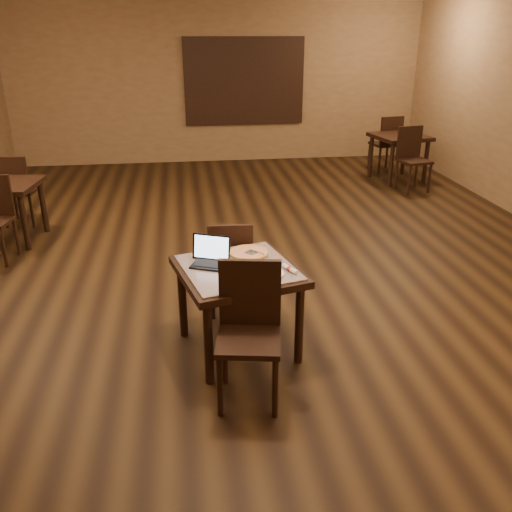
{
  "coord_description": "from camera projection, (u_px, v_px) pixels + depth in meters",
  "views": [
    {
      "loc": [
        -0.78,
        -6.0,
        2.56
      ],
      "look_at": [
        -0.23,
        -2.04,
        0.85
      ],
      "focal_mm": 38.0,
      "sensor_mm": 36.0,
      "label": 1
    }
  ],
  "objects": [
    {
      "name": "spatula",
      "position": [
        251.0,
        252.0,
        4.57
      ],
      "size": [
        0.21,
        0.22,
        0.01
      ],
      "primitive_type": "cube",
      "rotation": [
        0.0,
        0.0,
        0.73
      ],
      "color": "silver",
      "rests_on": "pizza_whole"
    },
    {
      "name": "wall_back",
      "position": [
        219.0,
        84.0,
        10.54
      ],
      "size": [
        8.0,
        0.02,
        3.0
      ],
      "primitive_type": "cube",
      "color": "olive",
      "rests_on": "ground"
    },
    {
      "name": "ground",
      "position": [
        252.0,
        254.0,
        6.57
      ],
      "size": [
        10.0,
        10.0,
        0.0
      ],
      "primitive_type": "plane",
      "color": "black",
      "rests_on": "ground"
    },
    {
      "name": "other_table_a_chair_far",
      "position": [
        387.0,
        141.0,
        10.05
      ],
      "size": [
        0.53,
        0.53,
        1.04
      ],
      "rotation": [
        0.0,
        0.0,
        3.33
      ],
      "color": "black",
      "rests_on": "ground"
    },
    {
      "name": "chair_main_near",
      "position": [
        249.0,
        324.0,
        3.88
      ],
      "size": [
        0.52,
        0.52,
        1.04
      ],
      "rotation": [
        0.0,
        0.0,
        -0.18
      ],
      "color": "black",
      "rests_on": "ground"
    },
    {
      "name": "tiled_table",
      "position": [
        238.0,
        278.0,
        4.41
      ],
      "size": [
        1.12,
        1.12,
        0.76
      ],
      "rotation": [
        0.0,
        0.0,
        0.25
      ],
      "color": "black",
      "rests_on": "ground"
    },
    {
      "name": "laptop",
      "position": [
        212.0,
        257.0,
        4.41
      ],
      "size": [
        0.38,
        0.36,
        0.22
      ],
      "rotation": [
        0.0,
        0.0,
        -0.4
      ],
      "color": "black",
      "rests_on": "tiled_table"
    },
    {
      "name": "other_table_b",
      "position": [
        5.0,
        193.0,
        6.75
      ],
      "size": [
        0.91,
        0.91,
        0.76
      ],
      "rotation": [
        0.0,
        0.0,
        -0.13
      ],
      "color": "black",
      "rests_on": "ground"
    },
    {
      "name": "other_table_a",
      "position": [
        399.0,
        143.0,
        9.46
      ],
      "size": [
        1.0,
        1.0,
        0.8
      ],
      "rotation": [
        0.0,
        0.0,
        0.18
      ],
      "color": "black",
      "rests_on": "ground"
    },
    {
      "name": "other_table_a_chair_near",
      "position": [
        412.0,
        155.0,
        8.94
      ],
      "size": [
        0.53,
        0.53,
        1.04
      ],
      "rotation": [
        0.0,
        0.0,
        0.18
      ],
      "color": "black",
      "rests_on": "ground"
    },
    {
      "name": "chair_main_far",
      "position": [
        231.0,
        263.0,
        5.02
      ],
      "size": [
        0.43,
        0.43,
        0.94
      ],
      "rotation": [
        0.0,
        0.0,
        3.08
      ],
      "color": "black",
      "rests_on": "ground"
    },
    {
      "name": "pizza_whole",
      "position": [
        249.0,
        253.0,
        4.59
      ],
      "size": [
        0.33,
        0.33,
        0.02
      ],
      "color": "beige",
      "rests_on": "pizza_pan"
    },
    {
      "name": "pizza_slice",
      "position": [
        268.0,
        272.0,
        4.22
      ],
      "size": [
        0.25,
        0.25,
        0.02
      ],
      "primitive_type": null,
      "rotation": [
        0.0,
        0.0,
        0.71
      ],
      "color": "beige",
      "rests_on": "plate"
    },
    {
      "name": "plate",
      "position": [
        268.0,
        274.0,
        4.23
      ],
      "size": [
        0.25,
        0.25,
        0.01
      ],
      "primitive_type": "cylinder",
      "color": "white",
      "rests_on": "tiled_table"
    },
    {
      "name": "wall_front",
      "position": [
        498.0,
        461.0,
        1.43
      ],
      "size": [
        8.0,
        0.02,
        3.0
      ],
      "primitive_type": "cube",
      "color": "olive",
      "rests_on": "ground"
    },
    {
      "name": "mural",
      "position": [
        244.0,
        81.0,
        10.54
      ],
      "size": [
        2.34,
        0.05,
        1.64
      ],
      "color": "#25558A",
      "rests_on": "wall_back"
    },
    {
      "name": "napkin_roll",
      "position": [
        290.0,
        269.0,
        4.28
      ],
      "size": [
        0.11,
        0.17,
        0.04
      ],
      "rotation": [
        0.0,
        0.0,
        0.44
      ],
      "color": "white",
      "rests_on": "tiled_table"
    },
    {
      "name": "other_table_b_chair_far",
      "position": [
        17.0,
        186.0,
        7.3
      ],
      "size": [
        0.48,
        0.48,
        0.99
      ],
      "rotation": [
        0.0,
        0.0,
        3.01
      ],
      "color": "black",
      "rests_on": "ground"
    },
    {
      "name": "pizza_pan",
      "position": [
        249.0,
        254.0,
        4.6
      ],
      "size": [
        0.35,
        0.35,
        0.01
      ],
      "primitive_type": "cylinder",
      "color": "silver",
      "rests_on": "tiled_table"
    }
  ]
}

